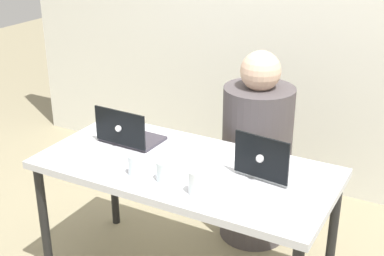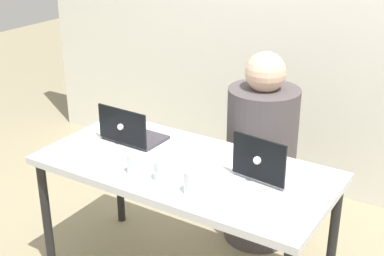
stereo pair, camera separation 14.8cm
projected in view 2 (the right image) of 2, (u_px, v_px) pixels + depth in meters
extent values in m
cube|color=white|center=(297.00, 33.00, 3.73)|extent=(4.50, 0.10, 2.30)
cube|color=silver|center=(184.00, 168.00, 2.75)|extent=(1.53, 0.74, 0.04)
cylinder|color=black|center=(47.00, 219.00, 3.00)|extent=(0.05, 0.05, 0.71)
cylinder|color=black|center=(119.00, 174.00, 3.50)|extent=(0.05, 0.05, 0.71)
cylinder|color=black|center=(333.00, 241.00, 2.80)|extent=(0.05, 0.05, 0.71)
cylinder|color=#4C4547|center=(260.00, 166.00, 3.28)|extent=(0.49, 0.49, 1.00)
sphere|color=beige|center=(266.00, 72.00, 3.04)|extent=(0.24, 0.24, 0.24)
cube|color=#AEB1B3|center=(271.00, 172.00, 2.66)|extent=(0.31, 0.27, 0.02)
cube|color=black|center=(259.00, 159.00, 2.52)|extent=(0.29, 0.04, 0.22)
sphere|color=white|center=(257.00, 160.00, 2.51)|extent=(0.04, 0.04, 0.04)
cube|color=#38343E|center=(136.00, 137.00, 3.05)|extent=(0.33, 0.22, 0.02)
cube|color=black|center=(122.00, 126.00, 2.92)|extent=(0.33, 0.02, 0.20)
sphere|color=white|center=(120.00, 127.00, 2.91)|extent=(0.04, 0.04, 0.04)
cylinder|color=silver|center=(133.00, 164.00, 2.65)|extent=(0.06, 0.06, 0.10)
cylinder|color=silver|center=(133.00, 168.00, 2.66)|extent=(0.06, 0.06, 0.06)
cylinder|color=white|center=(191.00, 182.00, 2.46)|extent=(0.07, 0.07, 0.12)
cylinder|color=silver|center=(191.00, 187.00, 2.47)|extent=(0.06, 0.06, 0.06)
cylinder|color=silver|center=(161.00, 170.00, 2.58)|extent=(0.07, 0.07, 0.10)
cylinder|color=silver|center=(161.00, 175.00, 2.59)|extent=(0.06, 0.06, 0.06)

